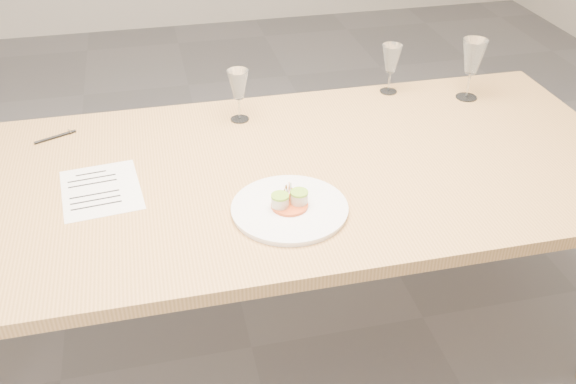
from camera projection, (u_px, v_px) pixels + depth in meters
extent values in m
plane|color=slate|center=(252.00, 347.00, 2.33)|extent=(7.00, 7.00, 0.00)
cube|color=tan|center=(244.00, 178.00, 1.92)|extent=(2.40, 1.00, 0.04)
cylinder|color=tan|center=(493.00, 171.00, 2.66)|extent=(0.07, 0.07, 0.71)
cylinder|color=white|center=(290.00, 209.00, 1.74)|extent=(0.31, 0.31, 0.01)
cylinder|color=white|center=(290.00, 207.00, 1.74)|extent=(0.32, 0.32, 0.01)
cylinder|color=orange|center=(290.00, 206.00, 1.73)|extent=(0.10, 0.10, 0.01)
cylinder|color=beige|center=(280.00, 201.00, 1.72)|extent=(0.05, 0.05, 0.03)
cylinder|color=beige|center=(299.00, 198.00, 1.73)|extent=(0.05, 0.05, 0.03)
cylinder|color=#91C336|center=(280.00, 196.00, 1.71)|extent=(0.05, 0.05, 0.01)
cylinder|color=#91C336|center=(299.00, 192.00, 1.72)|extent=(0.05, 0.05, 0.01)
cylinder|color=#D1C96F|center=(316.00, 214.00, 1.71)|extent=(0.05, 0.05, 0.00)
cube|color=white|center=(101.00, 190.00, 1.83)|extent=(0.24, 0.30, 0.00)
cube|color=black|center=(91.00, 173.00, 1.90)|extent=(0.09, 0.02, 0.00)
cube|color=black|center=(92.00, 178.00, 1.88)|extent=(0.14, 0.02, 0.00)
cube|color=black|center=(93.00, 184.00, 1.86)|extent=(0.14, 0.02, 0.00)
cube|color=black|center=(95.00, 194.00, 1.81)|extent=(0.14, 0.02, 0.00)
cube|color=black|center=(95.00, 200.00, 1.79)|extent=(0.14, 0.02, 0.00)
cube|color=black|center=(96.00, 206.00, 1.76)|extent=(0.14, 0.02, 0.00)
cylinder|color=black|center=(55.00, 137.00, 2.08)|extent=(0.13, 0.07, 0.01)
cube|color=silver|center=(70.00, 131.00, 2.10)|extent=(0.01, 0.02, 0.00)
cylinder|color=white|center=(240.00, 119.00, 2.19)|extent=(0.06, 0.06, 0.00)
cylinder|color=white|center=(239.00, 109.00, 2.17)|extent=(0.01, 0.01, 0.08)
cone|color=white|center=(238.00, 85.00, 2.12)|extent=(0.07, 0.07, 0.10)
cylinder|color=white|center=(388.00, 91.00, 2.37)|extent=(0.06, 0.06, 0.00)
cylinder|color=white|center=(389.00, 81.00, 2.35)|extent=(0.01, 0.01, 0.08)
cone|color=white|center=(391.00, 58.00, 2.30)|extent=(0.07, 0.07, 0.10)
cylinder|color=white|center=(466.00, 97.00, 2.33)|extent=(0.08, 0.08, 0.00)
cylinder|color=white|center=(468.00, 85.00, 2.31)|extent=(0.01, 0.01, 0.09)
cone|color=white|center=(473.00, 57.00, 2.25)|extent=(0.09, 0.09, 0.12)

